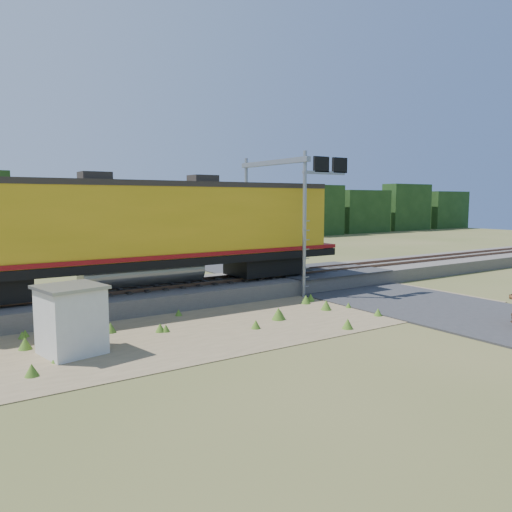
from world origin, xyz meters
TOP-DOWN VIEW (x-y plane):
  - ground at (0.00, 0.00)m, footprint 140.00×140.00m
  - ballast at (0.00, 6.00)m, footprint 70.00×5.00m
  - rails at (0.00, 6.00)m, footprint 70.00×1.54m
  - dirt_shoulder at (-2.00, 0.50)m, footprint 26.00×8.00m
  - road at (7.00, 0.74)m, footprint 7.00×66.00m
  - tree_line_north at (0.00, 38.00)m, footprint 130.00×3.00m
  - weed_clumps at (-3.50, 0.10)m, footprint 15.00×6.20m
  - locomotive at (-4.63, 6.00)m, footprint 21.85×3.33m
  - shed at (-9.18, -0.12)m, footprint 2.29×2.29m
  - signal_gantry at (3.78, 5.32)m, footprint 3.01×6.20m

SIDE VIEW (x-z plane):
  - ground at x=0.00m, z-range 0.00..0.00m
  - weed_clumps at x=-3.50m, z-range -0.28..0.28m
  - dirt_shoulder at x=-2.00m, z-range 0.00..0.03m
  - road at x=7.00m, z-range -0.34..0.52m
  - ballast at x=0.00m, z-range 0.00..0.80m
  - rails at x=0.00m, z-range 0.80..0.96m
  - shed at x=-9.18m, z-range 0.01..2.32m
  - tree_line_north at x=0.00m, z-range -0.18..6.32m
  - locomotive at x=-4.63m, z-range 0.92..6.56m
  - signal_gantry at x=3.78m, z-range 1.86..9.46m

